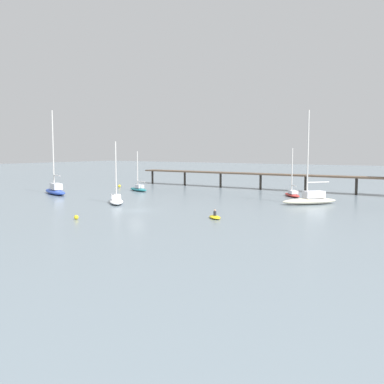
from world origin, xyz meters
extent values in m
plane|color=slate|center=(0.00, 0.00, 0.00)|extent=(400.00, 400.00, 0.00)
cube|color=brown|center=(0.00, 40.21, 3.30)|extent=(61.60, 3.97, 0.30)
cylinder|color=#38332D|center=(-29.78, 40.53, 1.57)|extent=(0.50, 0.50, 3.15)
cylinder|color=#38332D|center=(-19.85, 40.43, 1.57)|extent=(0.50, 0.50, 3.15)
cylinder|color=#38332D|center=(-9.93, 40.32, 1.57)|extent=(0.50, 0.50, 3.15)
cylinder|color=#38332D|center=(0.00, 40.21, 1.57)|extent=(0.50, 0.50, 3.15)
cylinder|color=#38332D|center=(9.93, 40.11, 1.57)|extent=(0.50, 0.50, 3.15)
cylinder|color=#38332D|center=(19.85, 40.00, 1.57)|extent=(0.50, 0.50, 3.15)
ellipsoid|color=white|center=(-8.05, 4.57, 0.33)|extent=(6.74, 6.65, 0.66)
cube|color=silver|center=(-8.47, 4.98, 1.00)|extent=(2.78, 2.76, 0.68)
cylinder|color=silver|center=(-7.78, 4.31, 5.21)|extent=(0.21, 0.21, 9.09)
cylinder|color=silver|center=(-8.91, 5.42, 2.30)|extent=(2.37, 2.32, 0.17)
ellipsoid|color=#2D4CB7|center=(-27.86, 8.78, 0.49)|extent=(10.03, 5.87, 0.98)
cube|color=silver|center=(-27.12, 8.48, 1.57)|extent=(3.41, 2.61, 1.17)
cylinder|color=silver|center=(-28.32, 8.97, 8.41)|extent=(0.24, 0.24, 14.86)
cylinder|color=silver|center=(-26.54, 8.23, 3.66)|extent=(3.63, 1.65, 0.19)
ellipsoid|color=beige|center=(17.65, 20.61, 0.49)|extent=(7.87, 8.55, 0.98)
cube|color=silver|center=(18.13, 21.16, 1.53)|extent=(3.41, 3.55, 1.10)
cylinder|color=silver|center=(17.36, 20.26, 7.75)|extent=(0.23, 0.23, 13.54)
cylinder|color=silver|center=(18.60, 21.70, 3.41)|extent=(2.62, 3.00, 0.18)
ellipsoid|color=red|center=(11.06, 30.16, 0.28)|extent=(5.39, 5.87, 0.55)
cube|color=silver|center=(11.39, 29.78, 0.85)|extent=(2.33, 2.43, 0.59)
cylinder|color=silver|center=(10.86, 30.40, 4.66)|extent=(0.20, 0.20, 8.21)
cylinder|color=silver|center=(11.63, 29.50, 2.03)|extent=(1.67, 1.91, 0.16)
ellipsoid|color=#1E727A|center=(-19.11, 22.75, 0.33)|extent=(6.74, 4.20, 0.66)
cube|color=silver|center=(-18.63, 22.54, 1.01)|extent=(2.15, 1.84, 0.69)
cylinder|color=silver|center=(-19.41, 22.88, 4.40)|extent=(0.20, 0.20, 7.47)
cylinder|color=silver|center=(-17.95, 22.25, 2.01)|extent=(2.98, 1.40, 0.16)
ellipsoid|color=yellow|center=(12.95, -0.06, 0.17)|extent=(2.83, 2.76, 0.35)
cylinder|color=#26262D|center=(12.95, -0.06, 0.62)|extent=(0.51, 0.51, 0.55)
sphere|color=tan|center=(12.95, -0.06, 1.02)|extent=(0.24, 0.24, 0.24)
sphere|color=yellow|center=(-0.66, -10.22, 0.27)|extent=(0.55, 0.55, 0.55)
sphere|color=yellow|center=(-28.58, 27.22, 0.31)|extent=(0.62, 0.62, 0.62)
camera|label=1|loc=(41.58, -47.59, 8.55)|focal=42.34mm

